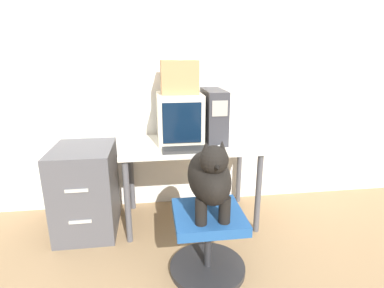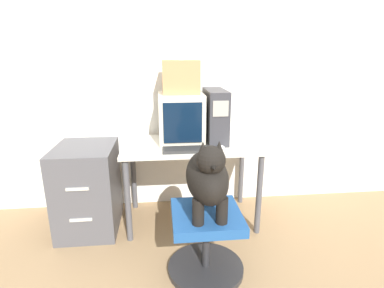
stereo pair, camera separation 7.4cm
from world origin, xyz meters
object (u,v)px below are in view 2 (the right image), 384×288
crt_monitor (181,118)px  filing_cabinet (88,188)px  dog (207,176)px  cardboard_box (181,77)px  office_chair (206,240)px  pc_tower (215,115)px  keyboard (188,149)px

crt_monitor → filing_cabinet: bearing=-171.3°
dog → cardboard_box: (-0.11, 0.82, 0.58)m
filing_cabinet → cardboard_box: bearing=9.0°
office_chair → cardboard_box: bearing=98.0°
cardboard_box → office_chair: bearing=-82.0°
crt_monitor → office_chair: bearing=-82.0°
pc_tower → keyboard: bearing=-132.6°
dog → cardboard_box: bearing=97.8°
pc_tower → keyboard: size_ratio=1.17×
keyboard → dog: 0.53m
pc_tower → keyboard: 0.46m
crt_monitor → pc_tower: 0.31m
office_chair → filing_cabinet: filing_cabinet is taller
pc_tower → cardboard_box: size_ratio=1.55×
crt_monitor → pc_tower: size_ratio=0.89×
crt_monitor → dog: 0.86m
keyboard → cardboard_box: (-0.03, 0.30, 0.56)m
keyboard → filing_cabinet: 0.96m
pc_tower → dog: bearing=-103.3°
dog → cardboard_box: cardboard_box is taller
pc_tower → office_chair: size_ratio=0.88×
pc_tower → office_chair: (-0.19, -0.80, -0.73)m
crt_monitor → dog: crt_monitor is taller
office_chair → dog: (-0.00, -0.01, 0.49)m
pc_tower → dog: 0.87m
office_chair → dog: dog is taller
crt_monitor → keyboard: size_ratio=1.05×
crt_monitor → cardboard_box: bearing=90.0°
dog → filing_cabinet: dog is taller
crt_monitor → cardboard_box: 0.36m
dog → filing_cabinet: (-0.95, 0.69, -0.36)m
pc_tower → office_chair: bearing=-103.5°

